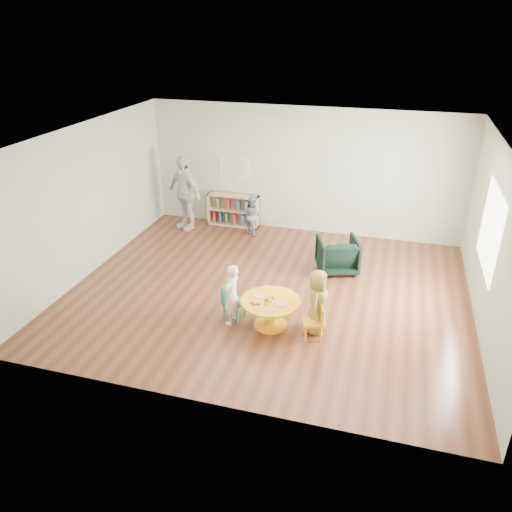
% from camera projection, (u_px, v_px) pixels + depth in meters
% --- Properties ---
extents(room, '(7.10, 7.00, 2.80)m').
position_uv_depth(room, '(270.00, 192.00, 8.20)').
color(room, '#572C1B').
rests_on(room, ground).
extents(activity_table, '(0.95, 0.95, 0.52)m').
position_uv_depth(activity_table, '(271.00, 308.00, 7.90)').
color(activity_table, '#FFAC15').
rests_on(activity_table, ground).
extents(kid_chair_left, '(0.37, 0.37, 0.59)m').
position_uv_depth(kid_chair_left, '(232.00, 300.00, 8.16)').
color(kid_chair_left, '#198B74').
rests_on(kid_chair_left, ground).
extents(kid_chair_right, '(0.37, 0.37, 0.55)m').
position_uv_depth(kid_chair_right, '(315.00, 321.00, 7.64)').
color(kid_chair_right, '#FFAC15').
rests_on(kid_chair_right, ground).
extents(bookshelf, '(1.20, 0.30, 0.75)m').
position_uv_depth(bookshelf, '(233.00, 210.00, 11.74)').
color(bookshelf, tan).
rests_on(bookshelf, ground).
extents(alphabet_poster, '(0.74, 0.01, 0.54)m').
position_uv_depth(alphabet_poster, '(235.00, 168.00, 11.42)').
color(alphabet_poster, white).
rests_on(alphabet_poster, ground).
extents(armchair, '(0.95, 0.96, 0.69)m').
position_uv_depth(armchair, '(337.00, 255.00, 9.62)').
color(armchair, black).
rests_on(armchair, ground).
extents(child_left, '(0.33, 0.42, 1.03)m').
position_uv_depth(child_left, '(232.00, 295.00, 7.91)').
color(child_left, white).
rests_on(child_left, ground).
extents(child_right, '(0.36, 0.53, 1.07)m').
position_uv_depth(child_right, '(317.00, 302.00, 7.68)').
color(child_right, yellow).
rests_on(child_right, ground).
extents(toddler, '(0.56, 0.52, 0.91)m').
position_uv_depth(toddler, '(252.00, 215.00, 11.20)').
color(toddler, '#1B2745').
rests_on(toddler, ground).
extents(adult_caretaker, '(1.09, 0.82, 1.71)m').
position_uv_depth(adult_caretaker, '(185.00, 193.00, 11.35)').
color(adult_caretaker, silver).
rests_on(adult_caretaker, ground).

